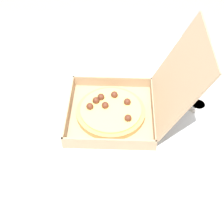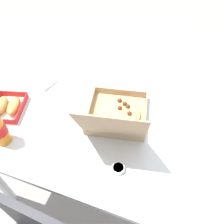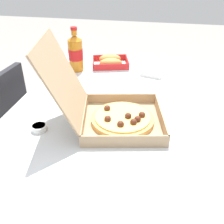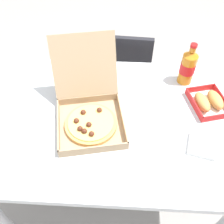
{
  "view_description": "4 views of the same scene",
  "coord_description": "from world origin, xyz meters",
  "px_view_note": "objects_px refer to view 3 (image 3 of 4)",
  "views": [
    {
      "loc": [
        0.59,
        0.11,
        1.51
      ],
      "look_at": [
        -0.06,
        -0.04,
        0.79
      ],
      "focal_mm": 49.41,
      "sensor_mm": 36.0,
      "label": 1
    },
    {
      "loc": [
        -0.31,
        0.66,
        1.67
      ],
      "look_at": [
        -0.07,
        -0.02,
        0.8
      ],
      "focal_mm": 37.74,
      "sensor_mm": 36.0,
      "label": 2
    },
    {
      "loc": [
        -0.85,
        -0.16,
        1.28
      ],
      "look_at": [
        -0.06,
        -0.01,
        0.78
      ],
      "focal_mm": 41.08,
      "sensor_mm": 36.0,
      "label": 3
    },
    {
      "loc": [
        0.04,
        -0.73,
        1.65
      ],
      "look_at": [
        0.01,
        -0.01,
        0.8
      ],
      "focal_mm": 41.13,
      "sensor_mm": 36.0,
      "label": 4
    }
  ],
  "objects_px": {
    "bread_side_box": "(110,62)",
    "paper_menu": "(130,201)",
    "cola_bottle": "(76,53)",
    "dipping_sauce_cup": "(39,127)",
    "pizza_box_open": "(112,112)",
    "napkin_pile": "(153,72)"
  },
  "relations": [
    {
      "from": "pizza_box_open",
      "to": "bread_side_box",
      "type": "height_order",
      "value": "pizza_box_open"
    },
    {
      "from": "pizza_box_open",
      "to": "paper_menu",
      "type": "bearing_deg",
      "value": -161.66
    },
    {
      "from": "cola_bottle",
      "to": "dipping_sauce_cup",
      "type": "distance_m",
      "value": 0.55
    },
    {
      "from": "bread_side_box",
      "to": "dipping_sauce_cup",
      "type": "height_order",
      "value": "bread_side_box"
    },
    {
      "from": "paper_menu",
      "to": "dipping_sauce_cup",
      "type": "bearing_deg",
      "value": 47.51
    },
    {
      "from": "cola_bottle",
      "to": "pizza_box_open",
      "type": "bearing_deg",
      "value": -148.55
    },
    {
      "from": "cola_bottle",
      "to": "dipping_sauce_cup",
      "type": "xyz_separation_m",
      "value": [
        -0.55,
        -0.04,
        -0.08
      ]
    },
    {
      "from": "pizza_box_open",
      "to": "dipping_sauce_cup",
      "type": "height_order",
      "value": "pizza_box_open"
    },
    {
      "from": "napkin_pile",
      "to": "bread_side_box",
      "type": "bearing_deg",
      "value": 74.41
    },
    {
      "from": "dipping_sauce_cup",
      "to": "paper_menu",
      "type": "bearing_deg",
      "value": -124.57
    },
    {
      "from": "bread_side_box",
      "to": "paper_menu",
      "type": "xyz_separation_m",
      "value": [
        -0.88,
        -0.23,
        -0.02
      ]
    },
    {
      "from": "paper_menu",
      "to": "dipping_sauce_cup",
      "type": "xyz_separation_m",
      "value": [
        0.24,
        0.35,
        0.01
      ]
    },
    {
      "from": "napkin_pile",
      "to": "paper_menu",
      "type": "bearing_deg",
      "value": 179.23
    },
    {
      "from": "cola_bottle",
      "to": "paper_menu",
      "type": "xyz_separation_m",
      "value": [
        -0.79,
        -0.39,
        -0.09
      ]
    },
    {
      "from": "paper_menu",
      "to": "dipping_sauce_cup",
      "type": "height_order",
      "value": "dipping_sauce_cup"
    },
    {
      "from": "cola_bottle",
      "to": "paper_menu",
      "type": "distance_m",
      "value": 0.89
    },
    {
      "from": "cola_bottle",
      "to": "dipping_sauce_cup",
      "type": "relative_size",
      "value": 4.0
    },
    {
      "from": "napkin_pile",
      "to": "cola_bottle",
      "type": "bearing_deg",
      "value": 93.28
    },
    {
      "from": "bread_side_box",
      "to": "cola_bottle",
      "type": "relative_size",
      "value": 0.99
    },
    {
      "from": "bread_side_box",
      "to": "paper_menu",
      "type": "height_order",
      "value": "bread_side_box"
    },
    {
      "from": "bread_side_box",
      "to": "cola_bottle",
      "type": "bearing_deg",
      "value": 118.42
    },
    {
      "from": "dipping_sauce_cup",
      "to": "pizza_box_open",
      "type": "bearing_deg",
      "value": -69.43
    }
  ]
}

